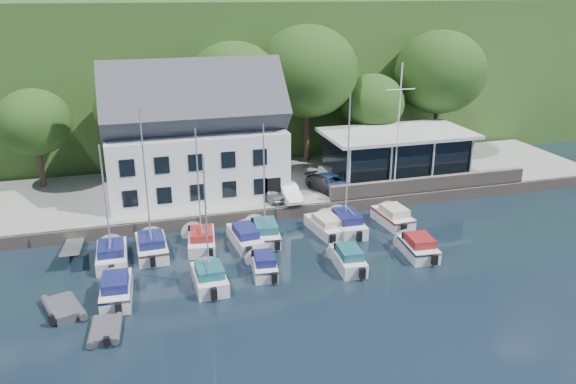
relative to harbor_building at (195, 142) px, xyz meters
name	(u,v)px	position (x,y,z in m)	size (l,w,h in m)	color
ground	(348,284)	(7.00, -16.50, -5.35)	(180.00, 180.00, 0.00)	black
quay	(275,186)	(7.00, 1.00, -4.85)	(60.00, 13.00, 1.00)	gray
quay_face	(296,212)	(7.00, -5.50, -4.85)	(60.00, 0.30, 1.00)	#70635A
hillside	(202,51)	(7.00, 45.50, 2.65)	(160.00, 75.00, 16.00)	#2C4B1C
harbor_building	(195,142)	(0.00, 0.00, 0.00)	(14.40, 8.20, 8.70)	white
club_pavilion	(396,154)	(18.00, -0.50, -2.30)	(13.20, 7.20, 4.10)	black
seawall	(430,184)	(19.00, -5.10, -3.75)	(18.00, 0.50, 1.20)	#70635A
gangway	(75,254)	(-9.50, -7.50, -5.35)	(1.20, 6.00, 1.40)	silver
car_silver	(270,193)	(5.42, -3.52, -3.75)	(1.41, 3.49, 1.19)	#9E9EA3
car_white	(288,192)	(6.84, -3.88, -3.70)	(1.38, 3.95, 1.30)	white
car_dgrey	(325,184)	(10.42, -2.72, -3.75)	(1.68, 4.12, 1.20)	#29292D
car_blue	(332,182)	(11.03, -2.76, -3.66)	(1.60, 4.04, 1.38)	#2E528C
flagpole	(398,128)	(16.30, -3.82, 0.95)	(2.55, 0.20, 10.61)	white
tree_0	(37,139)	(-12.69, 5.14, -0.12)	(6.19, 6.19, 8.46)	black
tree_1	(135,129)	(-4.61, 4.95, 0.26)	(6.74, 6.74, 9.21)	black
tree_2	(235,108)	(4.34, 5.07, 1.59)	(8.69, 8.69, 11.88)	black
tree_3	(307,95)	(11.57, 5.98, 2.22)	(9.61, 9.61, 13.13)	black
tree_4	(372,118)	(17.83, 4.79, -0.09)	(6.24, 6.24, 8.52)	black
tree_5	(438,93)	(25.17, 5.14, 1.86)	(9.09, 9.09, 12.43)	black
boat_r1_0	(105,201)	(-6.98, -9.48, -0.97)	(2.11, 5.90, 8.77)	silver
boat_r1_1	(147,191)	(-4.37, -9.00, -0.71)	(2.14, 5.89, 9.28)	silver
boat_r1_2	(199,191)	(-0.93, -8.69, -1.21)	(2.00, 5.90, 8.28)	silver
boat_r1_3	(245,235)	(2.07, -9.23, -4.62)	(1.80, 6.12, 1.46)	silver
boat_r1_4	(264,183)	(3.68, -8.65, -1.05)	(1.99, 6.30, 8.60)	silver
boat_r1_5	(326,224)	(8.33, -8.80, -4.67)	(1.95, 5.96, 1.36)	silver
boat_r1_6	(347,171)	(9.88, -8.80, -0.68)	(2.05, 6.68, 9.33)	silver
boat_r1_7	(393,215)	(13.80, -8.75, -4.60)	(1.97, 5.67, 1.51)	silver
boat_r2_0	(116,287)	(-6.69, -14.39, -4.59)	(1.86, 5.71, 1.52)	silver
boat_r2_1	(206,218)	(-1.24, -14.44, -0.84)	(2.02, 5.12, 9.02)	silver
boat_r2_2	(264,263)	(2.38, -13.65, -4.67)	(1.58, 4.74, 1.36)	silver
boat_r2_3	(348,257)	(7.82, -14.42, -4.62)	(1.72, 5.36, 1.46)	silver
boat_r2_4	(418,245)	(13.06, -14.05, -4.62)	(1.98, 5.25, 1.45)	silver
dinghy_0	(63,307)	(-9.57, -15.14, -4.98)	(1.89, 3.15, 0.74)	#38393D
dinghy_1	(105,329)	(-7.28, -18.01, -5.02)	(1.68, 2.80, 0.65)	#38393D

